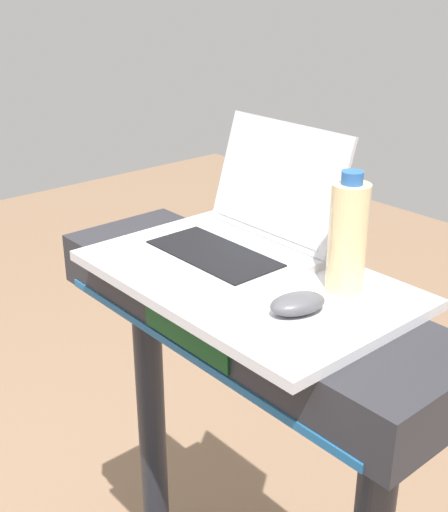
# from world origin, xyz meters

# --- Properties ---
(desk_board) EXTENTS (0.63, 0.39, 0.02)m
(desk_board) POSITION_xyz_m (0.00, 0.70, 1.10)
(desk_board) COLOR silver
(desk_board) RESTS_ON treadmill_base
(laptop) EXTENTS (0.33, 0.31, 0.25)m
(laptop) POSITION_xyz_m (-0.08, 0.76, 1.16)
(laptop) COLOR #B7B7BC
(laptop) RESTS_ON desk_board
(computer_mouse) EXTENTS (0.09, 0.11, 0.03)m
(computer_mouse) POSITION_xyz_m (0.17, 0.66, 1.13)
(computer_mouse) COLOR #4C4C51
(computer_mouse) RESTS_ON desk_board
(water_bottle) EXTENTS (0.07, 0.07, 0.22)m
(water_bottle) POSITION_xyz_m (0.17, 0.79, 1.21)
(water_bottle) COLOR beige
(water_bottle) RESTS_ON desk_board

